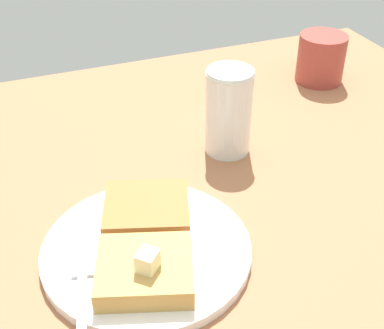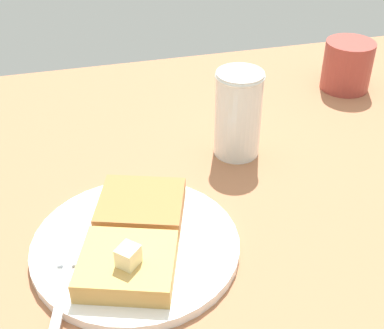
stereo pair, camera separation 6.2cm
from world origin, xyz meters
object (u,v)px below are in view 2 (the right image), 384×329
fork (67,273)px  coffee_mug (347,65)px  syrup_jar (238,116)px  plate (136,245)px

fork → coffee_mug: size_ratio=1.52×
syrup_jar → plate: bearing=133.2°
fork → coffee_mug: (32.08, -46.79, 2.67)cm
fork → syrup_jar: 30.09cm
fork → plate: bearing=-68.4°
syrup_jar → coffee_mug: bearing=-59.1°
syrup_jar → coffee_mug: syrup_jar is taller
fork → syrup_jar: syrup_jar is taller
plate → coffee_mug: (29.19, -39.49, 3.35)cm
plate → syrup_jar: syrup_jar is taller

